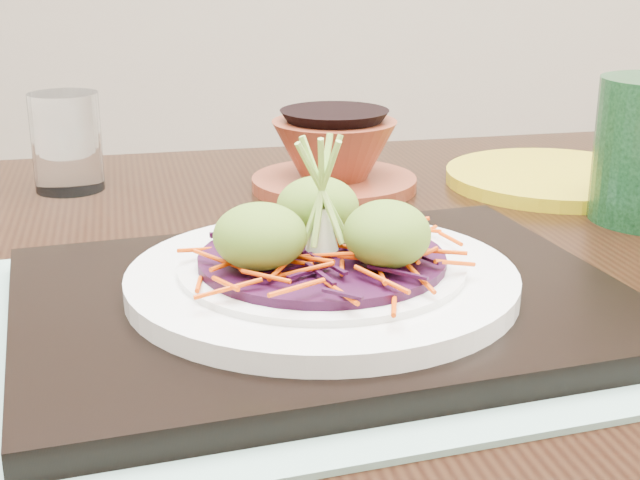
{
  "coord_description": "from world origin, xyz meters",
  "views": [
    {
      "loc": [
        0.05,
        -0.67,
        1.05
      ],
      "look_at": [
        0.08,
        -0.12,
        0.86
      ],
      "focal_mm": 50.0,
      "sensor_mm": 36.0,
      "label": 1
    }
  ],
  "objects": [
    {
      "name": "scallion_garnish",
      "position": [
        0.08,
        -0.14,
        0.9
      ],
      "size": [
        0.06,
        0.06,
        0.09
      ],
      "primitive_type": null,
      "color": "#95C34E",
      "rests_on": "cabbage_bed"
    },
    {
      "name": "cabbage_bed",
      "position": [
        0.08,
        -0.14,
        0.86
      ],
      "size": [
        0.16,
        0.16,
        0.01
      ],
      "primitive_type": "cylinder",
      "color": "black",
      "rests_on": "white_plate"
    },
    {
      "name": "white_plate",
      "position": [
        0.08,
        -0.14,
        0.84
      ],
      "size": [
        0.25,
        0.25,
        0.02
      ],
      "color": "white",
      "rests_on": "serving_tray"
    },
    {
      "name": "yellow_plate",
      "position": [
        0.34,
        0.19,
        0.82
      ],
      "size": [
        0.24,
        0.24,
        0.01
      ],
      "primitive_type": "cylinder",
      "rotation": [
        0.0,
        0.0,
        -0.09
      ],
      "color": "#B59F14",
      "rests_on": "dining_table"
    },
    {
      "name": "water_glass",
      "position": [
        -0.15,
        0.2,
        0.86
      ],
      "size": [
        0.08,
        0.08,
        0.1
      ],
      "primitive_type": "cylinder",
      "rotation": [
        0.0,
        0.0,
        -0.14
      ],
      "color": "white",
      "rests_on": "dining_table"
    },
    {
      "name": "terracotta_bowl_set",
      "position": [
        0.11,
        0.19,
        0.85
      ],
      "size": [
        0.21,
        0.21,
        0.07
      ],
      "rotation": [
        0.0,
        0.0,
        0.39
      ],
      "color": "maroon",
      "rests_on": "dining_table"
    },
    {
      "name": "carrot_julienne",
      "position": [
        0.08,
        -0.14,
        0.86
      ],
      "size": [
        0.19,
        0.19,
        0.01
      ],
      "primitive_type": null,
      "color": "#D83F03",
      "rests_on": "cabbage_bed"
    },
    {
      "name": "guacamole_scoops",
      "position": [
        0.08,
        -0.14,
        0.88
      ],
      "size": [
        0.14,
        0.12,
        0.04
      ],
      "color": "#577322",
      "rests_on": "cabbage_bed"
    },
    {
      "name": "serving_tray",
      "position": [
        0.08,
        -0.14,
        0.83
      ],
      "size": [
        0.44,
        0.37,
        0.02
      ],
      "primitive_type": "cube",
      "rotation": [
        0.0,
        0.0,
        0.24
      ],
      "color": "black",
      "rests_on": "placemat"
    },
    {
      "name": "placemat",
      "position": [
        0.08,
        -0.14,
        0.82
      ],
      "size": [
        0.51,
        0.44,
        0.0
      ],
      "primitive_type": "cube",
      "rotation": [
        0.0,
        0.0,
        0.24
      ],
      "color": "#82A8A0",
      "rests_on": "dining_table"
    },
    {
      "name": "dining_table",
      "position": [
        0.03,
        -0.06,
        0.71
      ],
      "size": [
        1.43,
        1.07,
        0.82
      ],
      "rotation": [
        0.0,
        0.0,
        0.16
      ],
      "color": "black",
      "rests_on": "ground"
    }
  ]
}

